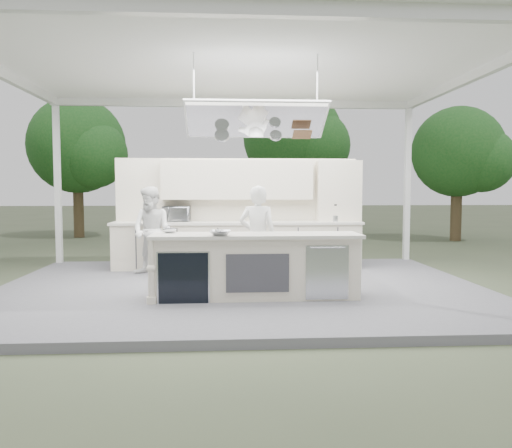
{
  "coord_description": "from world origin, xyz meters",
  "views": [
    {
      "loc": [
        -0.27,
        -8.26,
        1.73
      ],
      "look_at": [
        0.28,
        0.4,
        1.13
      ],
      "focal_mm": 35.0,
      "sensor_mm": 36.0,
      "label": 1
    }
  ],
  "objects": [
    {
      "name": "toaster_oven",
      "position": [
        -1.24,
        2.02,
        1.23
      ],
      "size": [
        0.57,
        0.39,
        0.31
      ],
      "primitive_type": "imported",
      "rotation": [
        0.0,
        0.0,
        -0.02
      ],
      "color": "#B2B6BA",
      "rests_on": "back_counter"
    },
    {
      "name": "ground",
      "position": [
        0.0,
        0.0,
        0.0
      ],
      "size": [
        90.0,
        90.0,
        0.0
      ],
      "primitive_type": "plane",
      "color": "#444D34",
      "rests_on": "ground"
    },
    {
      "name": "back_wall_unit",
      "position": [
        0.44,
        2.11,
        1.57
      ],
      "size": [
        5.05,
        0.48,
        2.25
      ],
      "color": "beige",
      "rests_on": "stage_deck"
    },
    {
      "name": "sous_chef",
      "position": [
        -1.62,
        1.16,
        0.95
      ],
      "size": [
        0.99,
        0.9,
        1.66
      ],
      "primitive_type": "imported",
      "rotation": [
        0.0,
        0.0,
        -0.42
      ],
      "color": "white",
      "rests_on": "stage_deck"
    },
    {
      "name": "demo_island",
      "position": [
        0.18,
        -0.91,
        0.6
      ],
      "size": [
        3.1,
        0.79,
        0.95
      ],
      "color": "beige",
      "rests_on": "stage_deck"
    },
    {
      "name": "bowl_large",
      "position": [
        -0.33,
        -1.15,
        1.11
      ],
      "size": [
        0.38,
        0.38,
        0.08
      ],
      "primitive_type": "imported",
      "rotation": [
        0.0,
        0.0,
        -0.24
      ],
      "color": "#AFB2B6",
      "rests_on": "demo_island"
    },
    {
      "name": "stage_deck",
      "position": [
        0.0,
        0.0,
        0.06
      ],
      "size": [
        8.0,
        6.0,
        0.12
      ],
      "primitive_type": "cube",
      "color": "#5A5A5E",
      "rests_on": "ground"
    },
    {
      "name": "tent",
      "position": [
        0.0,
        -0.01,
        3.71
      ],
      "size": [
        8.2,
        6.2,
        3.86
      ],
      "color": "white",
      "rests_on": "ground"
    },
    {
      "name": "head_chef",
      "position": [
        0.27,
        -0.16,
        0.96
      ],
      "size": [
        0.68,
        0.52,
        1.67
      ],
      "primitive_type": "imported",
      "rotation": [
        0.0,
        0.0,
        2.94
      ],
      "color": "white",
      "rests_on": "stage_deck"
    },
    {
      "name": "back_counter",
      "position": [
        0.0,
        1.9,
        0.6
      ],
      "size": [
        5.08,
        0.72,
        0.95
      ],
      "color": "beige",
      "rests_on": "stage_deck"
    },
    {
      "name": "tree_cluster",
      "position": [
        -0.16,
        9.77,
        3.29
      ],
      "size": [
        19.55,
        9.4,
        5.85
      ],
      "color": "#4A3D25",
      "rests_on": "ground"
    },
    {
      "name": "bowl_small",
      "position": [
        -1.1,
        -0.65,
        1.1
      ],
      "size": [
        0.23,
        0.23,
        0.07
      ],
      "primitive_type": "imported",
      "rotation": [
        0.0,
        0.0,
        0.08
      ],
      "color": "#B8BBC0",
      "rests_on": "demo_island"
    }
  ]
}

